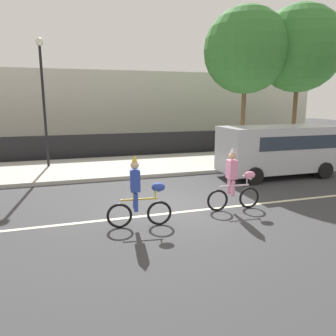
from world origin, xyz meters
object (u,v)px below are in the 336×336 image
at_px(parade_cyclist_pink, 235,183).
at_px(parked_van_silver, 279,147).
at_px(street_lamp_post, 42,84).
at_px(parade_cyclist_cobalt, 140,196).

bearing_deg(parade_cyclist_pink, parked_van_silver, 40.68).
relative_size(parade_cyclist_pink, street_lamp_post, 0.33).
xyz_separation_m(parade_cyclist_cobalt, street_lamp_post, (-2.62, 8.49, 3.15)).
height_order(parade_cyclist_cobalt, street_lamp_post, street_lamp_post).
distance_m(parked_van_silver, street_lamp_post, 11.01).
relative_size(parade_cyclist_cobalt, parade_cyclist_pink, 1.00).
xyz_separation_m(parade_cyclist_pink, parked_van_silver, (4.02, 3.45, 0.44)).
distance_m(parade_cyclist_pink, street_lamp_post, 10.29).
relative_size(parade_cyclist_cobalt, street_lamp_post, 0.33).
height_order(parade_cyclist_pink, street_lamp_post, street_lamp_post).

